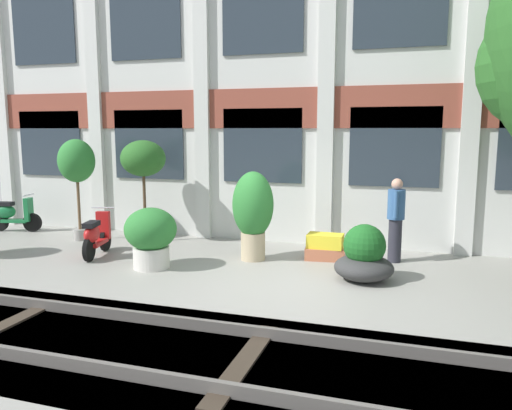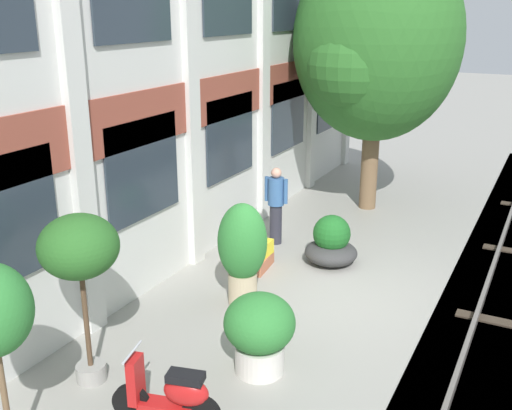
% 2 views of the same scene
% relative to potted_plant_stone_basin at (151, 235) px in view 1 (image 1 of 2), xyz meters
% --- Properties ---
extents(ground_plane, '(80.00, 80.00, 0.00)m').
position_rel_potted_plant_stone_basin_xyz_m(ground_plane, '(2.81, -0.14, -0.65)').
color(ground_plane, gray).
extents(apartment_facade, '(18.07, 0.64, 8.89)m').
position_rel_potted_plant_stone_basin_xyz_m(apartment_facade, '(2.81, 3.13, 3.77)').
color(apartment_facade, silver).
rests_on(apartment_facade, ground).
extents(rail_tracks, '(25.71, 2.80, 0.43)m').
position_rel_potted_plant_stone_basin_xyz_m(rail_tracks, '(2.81, -3.21, -0.78)').
color(rail_tracks, '#4C473F').
rests_on(rail_tracks, ground).
extents(potted_plant_stone_basin, '(0.99, 0.99, 1.16)m').
position_rel_potted_plant_stone_basin_xyz_m(potted_plant_stone_basin, '(0.00, 0.00, 0.00)').
color(potted_plant_stone_basin, beige).
rests_on(potted_plant_stone_basin, ground).
extents(potted_plant_glazed_jar, '(0.83, 0.83, 1.80)m').
position_rel_potted_plant_stone_basin_xyz_m(potted_plant_glazed_jar, '(1.66, 1.17, 0.37)').
color(potted_plant_glazed_jar, tan).
rests_on(potted_plant_glazed_jar, ground).
extents(potted_plant_square_trough, '(0.84, 0.57, 0.52)m').
position_rel_potted_plant_stone_basin_xyz_m(potted_plant_square_trough, '(3.06, 1.63, -0.40)').
color(potted_plant_square_trough, '#B76647').
rests_on(potted_plant_square_trough, ground).
extents(potted_plant_wide_bowl, '(1.04, 1.04, 1.00)m').
position_rel_potted_plant_stone_basin_xyz_m(potted_plant_wide_bowl, '(3.95, 0.42, -0.24)').
color(potted_plant_wide_bowl, '#333333').
rests_on(potted_plant_wide_bowl, ground).
extents(potted_plant_terracotta_small, '(1.03, 1.03, 2.38)m').
position_rel_potted_plant_stone_basin_xyz_m(potted_plant_terracotta_small, '(-1.24, 1.94, 1.23)').
color(potted_plant_terracotta_small, gray).
rests_on(potted_plant_terracotta_small, ground).
extents(potted_plant_tall_urn, '(0.85, 0.85, 2.40)m').
position_rel_potted_plant_stone_basin_xyz_m(potted_plant_tall_urn, '(-2.83, 1.64, 1.18)').
color(potted_plant_tall_urn, gray).
rests_on(potted_plant_tall_urn, ground).
extents(scooter_near_curb, '(1.37, 0.58, 0.98)m').
position_rel_potted_plant_stone_basin_xyz_m(scooter_near_curb, '(-5.14, 1.99, -0.21)').
color(scooter_near_curb, black).
rests_on(scooter_near_curb, ground).
extents(scooter_second_parked, '(0.60, 1.36, 0.98)m').
position_rel_potted_plant_stone_basin_xyz_m(scooter_second_parked, '(-1.52, 0.42, -0.21)').
color(scooter_second_parked, black).
rests_on(scooter_second_parked, ground).
extents(resident_by_doorway, '(0.34, 0.53, 1.67)m').
position_rel_potted_plant_stone_basin_xyz_m(resident_by_doorway, '(4.41, 1.86, 0.25)').
color(resident_by_doorway, '#282833').
rests_on(resident_by_doorway, ground).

